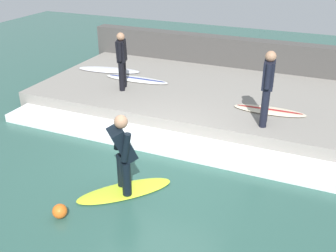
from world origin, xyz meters
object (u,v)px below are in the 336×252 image
at_px(surfboard_waiting_near, 269,110).
at_px(surfboard_spare, 109,70).
at_px(surfer_waiting_near, 268,84).
at_px(marker_buoy, 60,211).
at_px(surfer_riding, 123,150).
at_px(surfer_waiting_far, 122,58).
at_px(surfboard_riding, 125,191).
at_px(surfboard_waiting_far, 137,79).

xyz_separation_m(surfboard_waiting_near, surfboard_spare, (1.20, 5.18, -0.00)).
relative_size(surfer_waiting_near, surfboard_waiting_near, 0.97).
relative_size(surfboard_waiting_near, surfboard_spare, 0.84).
relative_size(surfer_waiting_near, surfboard_spare, 0.81).
bearing_deg(marker_buoy, surfer_waiting_near, -32.92).
bearing_deg(surfboard_spare, surfer_riding, -146.53).
relative_size(surfer_riding, surfboard_spare, 0.73).
bearing_deg(surfer_waiting_far, surfer_riding, -150.89).
height_order(surfer_waiting_near, surfboard_spare, surfer_waiting_near).
bearing_deg(surfboard_spare, marker_buoy, -156.63).
xyz_separation_m(surfer_riding, surfer_waiting_near, (2.95, -1.94, 0.52)).
relative_size(surfboard_riding, surfboard_waiting_far, 0.85).
bearing_deg(surfboard_waiting_near, surfer_waiting_near, 179.09).
height_order(surfboard_waiting_far, surfboard_spare, surfboard_waiting_far).
distance_m(surfer_riding, surfboard_waiting_far, 4.89).
height_order(surfer_riding, surfboard_spare, surfer_riding).
height_order(surfboard_riding, surfer_waiting_near, surfer_waiting_near).
distance_m(surfer_waiting_far, marker_buoy, 5.09).
distance_m(surfer_waiting_near, surfer_waiting_far, 4.06).
bearing_deg(surfboard_riding, surfer_waiting_near, -33.33).
bearing_deg(marker_buoy, surfboard_spare, 23.37).
bearing_deg(surfboard_waiting_near, surfboard_riding, 152.04).
xyz_separation_m(surfboard_riding, surfboard_waiting_near, (3.68, -1.95, 0.48)).
xyz_separation_m(surfer_waiting_far, surfboard_spare, (1.20, 1.18, -0.84)).
relative_size(surfboard_waiting_far, surfboard_spare, 0.95).
bearing_deg(surfer_riding, marker_buoy, 148.26).
bearing_deg(surfboard_waiting_near, surfer_riding, 152.04).
distance_m(surfboard_riding, surfboard_waiting_near, 4.19).
xyz_separation_m(surfer_riding, marker_buoy, (-1.06, 0.66, -0.77)).
bearing_deg(surfboard_waiting_far, surfboard_spare, 69.83).
xyz_separation_m(surfboard_riding, surfer_waiting_far, (3.68, 2.05, 1.32)).
xyz_separation_m(surfboard_waiting_far, marker_buoy, (-5.50, -1.36, -0.38)).
height_order(surfer_riding, surfboard_waiting_far, surfer_riding).
distance_m(surfer_waiting_near, surfboard_waiting_near, 1.17).
relative_size(surfboard_waiting_near, surfer_waiting_far, 1.12).
distance_m(surfboard_riding, surfer_waiting_near, 3.79).
xyz_separation_m(surfboard_waiting_near, surfboard_waiting_far, (0.76, 3.97, 0.00)).
relative_size(surfboard_waiting_near, surfboard_waiting_far, 0.88).
xyz_separation_m(surfer_waiting_far, marker_buoy, (-4.74, -1.39, -1.22)).
bearing_deg(surfer_waiting_near, surfer_waiting_far, 79.61).
relative_size(surfer_riding, surfer_waiting_near, 0.90).
height_order(surfboard_riding, marker_buoy, marker_buoy).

